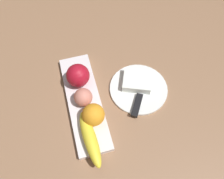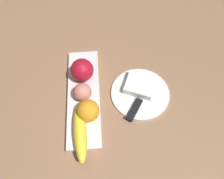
{
  "view_description": "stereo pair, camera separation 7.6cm",
  "coord_description": "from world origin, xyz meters",
  "px_view_note": "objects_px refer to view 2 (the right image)",
  "views": [
    {
      "loc": [
        -0.37,
        0.0,
        0.71
      ],
      "look_at": [
        -0.0,
        -0.1,
        0.05
      ],
      "focal_mm": 35.35,
      "sensor_mm": 36.0,
      "label": 1
    },
    {
      "loc": [
        -0.38,
        -0.07,
        0.71
      ],
      "look_at": [
        -0.0,
        -0.1,
        0.05
      ],
      "focal_mm": 35.35,
      "sensor_mm": 36.0,
      "label": 2
    }
  ],
  "objects_px": {
    "fruit_tray": "(83,97)",
    "folded_napkin": "(140,85)",
    "banana": "(80,133)",
    "apple": "(81,70)",
    "dinner_plate": "(140,94)",
    "peach": "(81,92)",
    "orange_near_apple": "(88,111)",
    "knife": "(136,106)"
  },
  "relations": [
    {
      "from": "peach",
      "to": "folded_napkin",
      "type": "bearing_deg",
      "value": -81.7
    },
    {
      "from": "peach",
      "to": "dinner_plate",
      "type": "xyz_separation_m",
      "value": [
        0.0,
        -0.21,
        -0.05
      ]
    },
    {
      "from": "peach",
      "to": "dinner_plate",
      "type": "distance_m",
      "value": 0.22
    },
    {
      "from": "fruit_tray",
      "to": "orange_near_apple",
      "type": "xyz_separation_m",
      "value": [
        -0.08,
        -0.02,
        0.05
      ]
    },
    {
      "from": "apple",
      "to": "folded_napkin",
      "type": "relative_size",
      "value": 0.82
    },
    {
      "from": "fruit_tray",
      "to": "orange_near_apple",
      "type": "distance_m",
      "value": 0.09
    },
    {
      "from": "orange_near_apple",
      "to": "dinner_plate",
      "type": "bearing_deg",
      "value": -67.41
    },
    {
      "from": "fruit_tray",
      "to": "folded_napkin",
      "type": "xyz_separation_m",
      "value": [
        0.03,
        -0.21,
        0.01
      ]
    },
    {
      "from": "banana",
      "to": "peach",
      "type": "distance_m",
      "value": 0.14
    },
    {
      "from": "apple",
      "to": "folded_napkin",
      "type": "distance_m",
      "value": 0.22
    },
    {
      "from": "apple",
      "to": "banana",
      "type": "xyz_separation_m",
      "value": [
        -0.23,
        0.01,
        -0.02
      ]
    },
    {
      "from": "orange_near_apple",
      "to": "peach",
      "type": "xyz_separation_m",
      "value": [
        0.07,
        0.02,
        -0.01
      ]
    },
    {
      "from": "peach",
      "to": "knife",
      "type": "relative_size",
      "value": 0.39
    },
    {
      "from": "apple",
      "to": "peach",
      "type": "height_order",
      "value": "apple"
    },
    {
      "from": "banana",
      "to": "folded_napkin",
      "type": "relative_size",
      "value": 1.85
    },
    {
      "from": "fruit_tray",
      "to": "banana",
      "type": "distance_m",
      "value": 0.15
    },
    {
      "from": "fruit_tray",
      "to": "peach",
      "type": "relative_size",
      "value": 6.19
    },
    {
      "from": "fruit_tray",
      "to": "apple",
      "type": "bearing_deg",
      "value": 0.14
    },
    {
      "from": "fruit_tray",
      "to": "banana",
      "type": "relative_size",
      "value": 2.08
    },
    {
      "from": "fruit_tray",
      "to": "orange_near_apple",
      "type": "bearing_deg",
      "value": -165.36
    },
    {
      "from": "apple",
      "to": "peach",
      "type": "relative_size",
      "value": 1.32
    },
    {
      "from": "orange_near_apple",
      "to": "knife",
      "type": "height_order",
      "value": "orange_near_apple"
    },
    {
      "from": "orange_near_apple",
      "to": "knife",
      "type": "distance_m",
      "value": 0.17
    },
    {
      "from": "banana",
      "to": "knife",
      "type": "relative_size",
      "value": 1.15
    },
    {
      "from": "fruit_tray",
      "to": "banana",
      "type": "bearing_deg",
      "value": 177.04
    },
    {
      "from": "orange_near_apple",
      "to": "peach",
      "type": "distance_m",
      "value": 0.08
    },
    {
      "from": "apple",
      "to": "dinner_plate",
      "type": "xyz_separation_m",
      "value": [
        -0.08,
        -0.21,
        -0.06
      ]
    },
    {
      "from": "fruit_tray",
      "to": "peach",
      "type": "distance_m",
      "value": 0.04
    },
    {
      "from": "orange_near_apple",
      "to": "knife",
      "type": "bearing_deg",
      "value": -80.76
    },
    {
      "from": "dinner_plate",
      "to": "folded_napkin",
      "type": "bearing_deg",
      "value": 0.0
    },
    {
      "from": "fruit_tray",
      "to": "dinner_plate",
      "type": "height_order",
      "value": "fruit_tray"
    },
    {
      "from": "orange_near_apple",
      "to": "folded_napkin",
      "type": "distance_m",
      "value": 0.22
    },
    {
      "from": "fruit_tray",
      "to": "folded_napkin",
      "type": "relative_size",
      "value": 3.83
    },
    {
      "from": "peach",
      "to": "banana",
      "type": "bearing_deg",
      "value": 177.57
    },
    {
      "from": "banana",
      "to": "orange_near_apple",
      "type": "relative_size",
      "value": 2.53
    },
    {
      "from": "orange_near_apple",
      "to": "dinner_plate",
      "type": "distance_m",
      "value": 0.21
    },
    {
      "from": "orange_near_apple",
      "to": "knife",
      "type": "xyz_separation_m",
      "value": [
        0.03,
        -0.17,
        -0.05
      ]
    },
    {
      "from": "dinner_plate",
      "to": "banana",
      "type": "bearing_deg",
      "value": 124.11
    },
    {
      "from": "dinner_plate",
      "to": "folded_napkin",
      "type": "xyz_separation_m",
      "value": [
        0.03,
        0.0,
        0.02
      ]
    },
    {
      "from": "banana",
      "to": "knife",
      "type": "height_order",
      "value": "banana"
    },
    {
      "from": "folded_napkin",
      "to": "knife",
      "type": "distance_m",
      "value": 0.08
    },
    {
      "from": "banana",
      "to": "peach",
      "type": "height_order",
      "value": "peach"
    }
  ]
}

